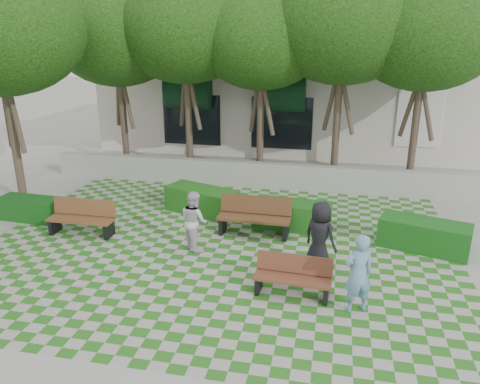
% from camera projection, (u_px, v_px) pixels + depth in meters
% --- Properties ---
extents(ground, '(90.00, 90.00, 0.00)m').
position_uv_depth(ground, '(206.00, 266.00, 11.09)').
color(ground, gray).
rests_on(ground, ground).
extents(lawn, '(12.00, 12.00, 0.00)m').
position_uv_depth(lawn, '(217.00, 248.00, 12.01)').
color(lawn, '#2B721E').
rests_on(lawn, ground).
extents(retaining_wall, '(15.00, 0.36, 0.90)m').
position_uv_depth(retaining_wall, '(253.00, 175.00, 16.69)').
color(retaining_wall, '#9E9B93').
rests_on(retaining_wall, ground).
extents(bench_east, '(1.64, 0.64, 0.84)m').
position_uv_depth(bench_east, '(293.00, 277.00, 9.78)').
color(bench_east, brown).
rests_on(bench_east, ground).
extents(bench_mid, '(1.99, 0.69, 1.04)m').
position_uv_depth(bench_mid, '(255.00, 217.00, 12.72)').
color(bench_mid, '#50311B').
rests_on(bench_mid, ground).
extents(bench_west, '(1.81, 0.62, 0.95)m').
position_uv_depth(bench_west, '(82.00, 218.00, 12.75)').
color(bench_west, brown).
rests_on(bench_west, ground).
extents(hedge_east, '(2.33, 1.48, 0.76)m').
position_uv_depth(hedge_east, '(424.00, 235.00, 11.86)').
color(hedge_east, '#144D16').
rests_on(hedge_east, ground).
extents(hedge_midright, '(2.21, 1.03, 0.75)m').
position_uv_depth(hedge_midright, '(292.00, 215.00, 13.19)').
color(hedge_midright, '#164F15').
rests_on(hedge_midright, ground).
extents(hedge_midleft, '(2.40, 1.59, 0.78)m').
position_uv_depth(hedge_midleft, '(202.00, 200.00, 14.29)').
color(hedge_midleft, '#195316').
rests_on(hedge_midleft, ground).
extents(hedge_west, '(1.91, 0.85, 0.65)m').
position_uv_depth(hedge_west, '(30.00, 209.00, 13.81)').
color(hedge_west, '#134716').
rests_on(hedge_west, ground).
extents(person_blue, '(0.71, 0.61, 1.65)m').
position_uv_depth(person_blue, '(358.00, 274.00, 9.07)').
color(person_blue, '#669ABB').
rests_on(person_blue, ground).
extents(person_dark, '(0.98, 0.90, 1.68)m').
position_uv_depth(person_dark, '(320.00, 237.00, 10.67)').
color(person_dark, black).
rests_on(person_dark, ground).
extents(person_white, '(0.95, 0.94, 1.54)m').
position_uv_depth(person_white, '(194.00, 221.00, 11.77)').
color(person_white, silver).
rests_on(person_white, ground).
extents(tree_row, '(17.70, 13.40, 7.41)m').
position_uv_depth(tree_row, '(197.00, 35.00, 15.29)').
color(tree_row, '#47382B').
rests_on(tree_row, ground).
extents(building, '(18.00, 8.92, 5.15)m').
position_uv_depth(building, '(301.00, 91.00, 23.14)').
color(building, beige).
rests_on(building, ground).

